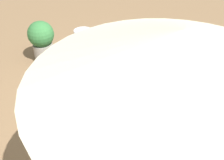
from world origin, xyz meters
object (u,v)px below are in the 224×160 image
object	(u,v)px
patio_chair	(224,158)
throw_pillow_0	(90,56)
throw_pillow_1	(80,73)
patio_umbrella	(180,60)
round_bed	(112,82)
side_table	(83,38)
planter	(42,40)
throw_pillow_2	(107,88)

from	to	relation	value
patio_chair	throw_pillow_0	bearing A→B (deg)	-74.83
throw_pillow_1	patio_umbrella	xyz separation A→B (m)	(2.38, 1.21, 1.79)
throw_pillow_1	round_bed	bearing A→B (deg)	114.79
patio_umbrella	side_table	distance (m)	5.21
throw_pillow_0	planter	world-z (taller)	planter
round_bed	patio_chair	size ratio (longest dim) A/B	2.26
round_bed	throw_pillow_2	bearing A→B (deg)	-2.59
patio_chair	patio_umbrella	size ratio (longest dim) A/B	0.38
throw_pillow_1	patio_chair	size ratio (longest dim) A/B	0.51
throw_pillow_2	patio_chair	xyz separation A→B (m)	(1.22, 1.58, -0.04)
round_bed	planter	world-z (taller)	planter
throw_pillow_2	round_bed	bearing A→B (deg)	177.41
patio_chair	planter	size ratio (longest dim) A/B	1.01
throw_pillow_0	planter	size ratio (longest dim) A/B	0.44
throw_pillow_2	planter	size ratio (longest dim) A/B	0.57
throw_pillow_2	side_table	xyz separation A→B (m)	(-2.51, -0.86, -0.39)
round_bed	patio_chair	world-z (taller)	patio_chair
patio_umbrella	throw_pillow_0	bearing A→B (deg)	-159.38
patio_umbrella	planter	world-z (taller)	patio_umbrella
throw_pillow_0	side_table	world-z (taller)	throw_pillow_0
planter	side_table	world-z (taller)	planter
throw_pillow_2	side_table	size ratio (longest dim) A/B	1.21
round_bed	patio_umbrella	distance (m)	3.45
throw_pillow_1	throw_pillow_2	size ratio (longest dim) A/B	0.91
throw_pillow_0	patio_umbrella	distance (m)	3.67
planter	throw_pillow_1	bearing A→B (deg)	40.46
throw_pillow_1	patio_chair	bearing A→B (deg)	52.29
round_bed	throw_pillow_0	world-z (taller)	throw_pillow_0
round_bed	patio_umbrella	world-z (taller)	patio_umbrella
throw_pillow_0	side_table	xyz separation A→B (m)	(-1.48, -0.42, -0.36)
throw_pillow_2	patio_chair	world-z (taller)	patio_chair
round_bed	side_table	distance (m)	2.05
patio_umbrella	throw_pillow_1	bearing A→B (deg)	-153.04
patio_chair	throw_pillow_1	bearing A→B (deg)	-64.53
throw_pillow_0	round_bed	bearing A→B (deg)	52.16
throw_pillow_0	patio_chair	size ratio (longest dim) A/B	0.44
throw_pillow_2	patio_chair	bearing A→B (deg)	52.42
round_bed	side_table	bearing A→B (deg)	-154.34
throw_pillow_2	patio_umbrella	xyz separation A→B (m)	(1.97, 0.69, 1.78)
throw_pillow_1	throw_pillow_2	world-z (taller)	throw_pillow_2
round_bed	throw_pillow_2	world-z (taller)	throw_pillow_2
patio_chair	planter	bearing A→B (deg)	-69.16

